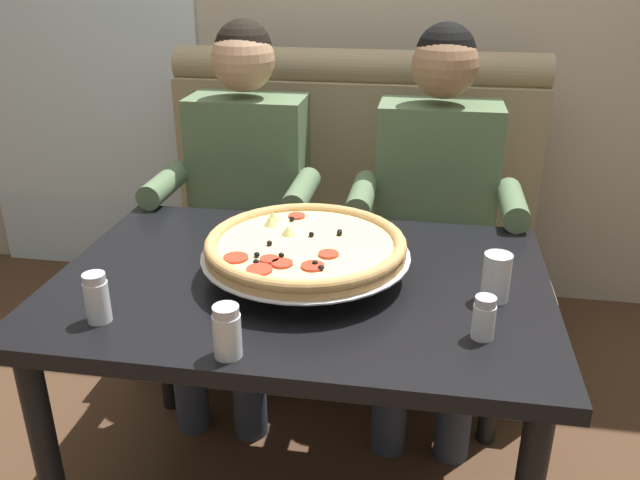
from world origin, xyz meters
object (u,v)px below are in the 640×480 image
at_px(dining_table, 301,309).
at_px(shaker_parmesan, 97,301).
at_px(booth_bench, 345,250).
at_px(diner_left, 242,193).
at_px(drinking_glass, 496,280).
at_px(shaker_pepper_flakes, 484,321).
at_px(diner_right, 435,204).
at_px(pizza, 305,246).
at_px(shaker_oregano, 227,335).
at_px(patio_chair, 144,123).

distance_m(dining_table, shaker_parmesan, 0.50).
bearing_deg(booth_bench, diner_left, -140.88).
bearing_deg(drinking_glass, shaker_pepper_flakes, -102.05).
height_order(diner_right, shaker_parmesan, diner_right).
height_order(dining_table, pizza, pizza).
height_order(dining_table, shaker_pepper_flakes, shaker_pepper_flakes).
distance_m(shaker_oregano, drinking_glass, 0.63).
bearing_deg(booth_bench, drinking_glass, -63.23).
bearing_deg(booth_bench, diner_right, -39.12).
bearing_deg(dining_table, pizza, 52.01).
xyz_separation_m(booth_bench, diner_right, (0.33, -0.27, 0.31)).
xyz_separation_m(dining_table, diner_left, (-0.33, 0.62, 0.07)).
relative_size(booth_bench, shaker_pepper_flakes, 15.29).
bearing_deg(booth_bench, dining_table, -90.00).
distance_m(diner_left, shaker_oregano, 1.02).
xyz_separation_m(booth_bench, shaker_oregano, (-0.08, -1.25, 0.38)).
xyz_separation_m(shaker_pepper_flakes, patio_chair, (-1.84, 2.46, -0.24)).
bearing_deg(diner_right, diner_left, 180.00).
xyz_separation_m(booth_bench, diner_left, (-0.33, -0.27, 0.31)).
bearing_deg(pizza, shaker_oregano, -102.99).
xyz_separation_m(diner_left, pizza, (0.34, -0.61, 0.10)).
bearing_deg(shaker_parmesan, diner_right, 51.29).
relative_size(dining_table, diner_left, 0.96).
distance_m(diner_right, drinking_glass, 0.68).
height_order(diner_left, shaker_parmesan, diner_left).
xyz_separation_m(diner_right, patio_chair, (-1.74, 1.62, -0.19)).
xyz_separation_m(dining_table, diner_right, (0.33, 0.62, 0.07)).
bearing_deg(shaker_pepper_flakes, diner_left, 132.31).
relative_size(dining_table, diner_right, 0.96).
bearing_deg(dining_table, patio_chair, 122.08).
height_order(booth_bench, pizza, booth_bench).
relative_size(drinking_glass, patio_chair, 0.13).
height_order(diner_left, diner_right, same).
bearing_deg(diner_right, pizza, -117.44).
bearing_deg(shaker_oregano, drinking_glass, 31.10).
relative_size(diner_right, shaker_oregano, 11.37).
relative_size(diner_right, shaker_parmesan, 11.20).
distance_m(booth_bench, patio_chair, 1.96).
bearing_deg(diner_right, shaker_pepper_flakes, -82.99).
height_order(dining_table, diner_left, diner_left).
bearing_deg(diner_right, dining_table, -117.69).
bearing_deg(shaker_parmesan, pizza, 35.64).
distance_m(shaker_parmesan, patio_chair, 2.73).
bearing_deg(diner_left, pizza, -61.05).
height_order(diner_left, pizza, diner_left).
relative_size(shaker_oregano, patio_chair, 0.13).
distance_m(diner_left, drinking_glass, 1.03).
distance_m(diner_left, pizza, 0.70).
xyz_separation_m(diner_left, drinking_glass, (0.79, -0.66, 0.07)).
relative_size(booth_bench, shaker_parmesan, 12.78).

